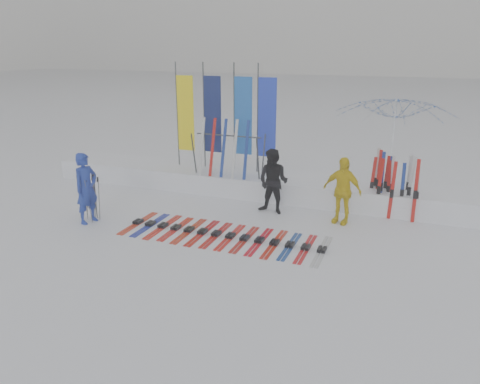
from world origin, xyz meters
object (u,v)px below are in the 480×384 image
at_px(person_black, 273,182).
at_px(person_yellow, 342,190).
at_px(ski_row, 223,235).
at_px(ski_rack, 228,149).
at_px(tent_canopy, 391,147).
at_px(person_blue, 86,188).

distance_m(person_black, person_yellow, 1.81).
relative_size(person_yellow, ski_row, 0.35).
bearing_deg(person_black, ski_row, -98.81).
distance_m(person_yellow, ski_rack, 3.72).
bearing_deg(ski_rack, person_yellow, -17.69).
bearing_deg(ski_rack, person_black, -31.61).
xyz_separation_m(person_black, person_yellow, (1.80, -0.07, -0.02)).
bearing_deg(person_black, ski_rack, 156.50).
distance_m(person_black, tent_canopy, 3.73).
relative_size(ski_row, ski_rack, 2.37).
bearing_deg(tent_canopy, person_blue, -145.14).
relative_size(person_blue, person_black, 1.04).
relative_size(tent_canopy, ski_rack, 1.64).
xyz_separation_m(person_yellow, ski_rack, (-3.51, 1.12, 0.54)).
bearing_deg(person_blue, ski_rack, -24.78).
bearing_deg(person_yellow, tent_canopy, 84.20).
bearing_deg(ski_row, ski_rack, 110.07).
bearing_deg(person_blue, person_black, -49.68).
distance_m(person_blue, person_yellow, 6.34).
height_order(person_blue, ski_row, person_blue).
xyz_separation_m(tent_canopy, ski_rack, (-4.44, -1.40, -0.12)).
bearing_deg(ski_rack, ski_row, -69.93).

